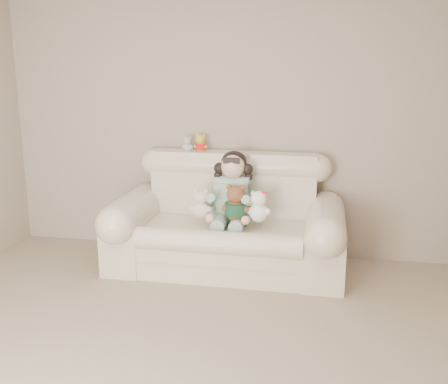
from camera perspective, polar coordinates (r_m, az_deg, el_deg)
wall_back at (r=5.04m, az=1.04°, el=7.74°), size 4.50×0.00×4.50m
sofa at (r=4.70m, az=0.23°, el=-2.49°), size 2.10×0.95×1.03m
seated_child at (r=4.71m, az=0.99°, el=0.54°), size 0.46×0.53×0.67m
brown_teddy at (r=4.52m, az=1.29°, el=-0.81°), size 0.26×0.21×0.39m
white_cat at (r=4.52m, az=3.79°, el=-1.19°), size 0.25×0.22×0.34m
cream_teddy at (r=4.60m, az=-2.51°, el=-1.00°), size 0.23×0.19×0.32m
yellow_mini_bear at (r=4.98m, az=-2.55°, el=5.46°), size 0.13×0.10×0.20m
grey_mini_plush at (r=5.01m, az=-3.98°, el=5.36°), size 0.13×0.11×0.18m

